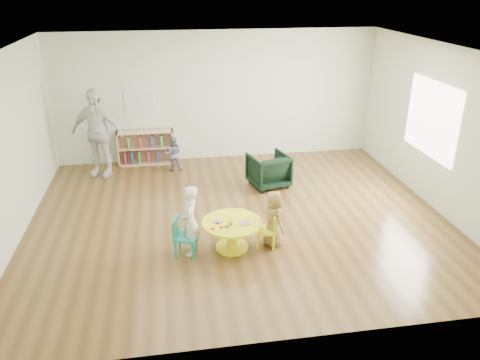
{
  "coord_description": "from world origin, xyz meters",
  "views": [
    {
      "loc": [
        -1.11,
        -7.01,
        3.78
      ],
      "look_at": [
        -0.02,
        -0.3,
        0.83
      ],
      "focal_mm": 35.0,
      "sensor_mm": 36.0,
      "label": 1
    }
  ],
  "objects": [
    {
      "name": "child_right",
      "position": [
        0.38,
        -0.95,
        0.45
      ],
      "size": [
        0.4,
        0.5,
        0.89
      ],
      "primitive_type": "imported",
      "rotation": [
        0.0,
        0.0,
        1.87
      ],
      "color": "gold",
      "rests_on": "ground"
    },
    {
      "name": "activity_table",
      "position": [
        -0.25,
        -0.96,
        0.31
      ],
      "size": [
        0.9,
        0.9,
        0.5
      ],
      "rotation": [
        0.0,
        0.0,
        -0.14
      ],
      "color": "yellow",
      "rests_on": "ground"
    },
    {
      "name": "kid_chair_left",
      "position": [
        -0.99,
        -1.01,
        0.32
      ],
      "size": [
        0.4,
        0.4,
        0.6
      ],
      "rotation": [
        0.0,
        0.0,
        -1.83
      ],
      "color": "#1A937C",
      "rests_on": "ground"
    },
    {
      "name": "toddler",
      "position": [
        -1.02,
        2.33,
        0.38
      ],
      "size": [
        0.38,
        0.3,
        0.75
      ],
      "primitive_type": "imported",
      "rotation": [
        0.0,
        0.0,
        3.11
      ],
      "color": "#181A3C",
      "rests_on": "ground"
    },
    {
      "name": "alphabet_poster",
      "position": [
        -1.6,
        2.98,
        1.35
      ],
      "size": [
        0.74,
        0.01,
        0.54
      ],
      "color": "white",
      "rests_on": "ground"
    },
    {
      "name": "armchair",
      "position": [
        0.79,
        1.24,
        0.33
      ],
      "size": [
        0.86,
        0.87,
        0.65
      ],
      "primitive_type": "imported",
      "rotation": [
        0.0,
        0.0,
        3.39
      ],
      "color": "black",
      "rests_on": "ground"
    },
    {
      "name": "kid_chair_right",
      "position": [
        0.31,
        -0.99,
        0.29
      ],
      "size": [
        0.35,
        0.35,
        0.54
      ],
      "rotation": [
        0.0,
        0.0,
        1.33
      ],
      "color": "yellow",
      "rests_on": "ground"
    },
    {
      "name": "adult_caretaker",
      "position": [
        -2.52,
        2.36,
        0.91
      ],
      "size": [
        1.15,
        0.76,
        1.81
      ],
      "primitive_type": "imported",
      "rotation": [
        0.0,
        0.0,
        -0.33
      ],
      "color": "silver",
      "rests_on": "ground"
    },
    {
      "name": "bookshelf",
      "position": [
        -1.61,
        2.86,
        0.37
      ],
      "size": [
        1.2,
        0.3,
        0.75
      ],
      "color": "tan",
      "rests_on": "ground"
    },
    {
      "name": "room",
      "position": [
        0.01,
        0.0,
        1.89
      ],
      "size": [
        7.1,
        7.0,
        2.8
      ],
      "color": "brown",
      "rests_on": "ground"
    },
    {
      "name": "child_left",
      "position": [
        -0.87,
        -0.99,
        0.54
      ],
      "size": [
        0.32,
        0.43,
        1.07
      ],
      "primitive_type": "imported",
      "rotation": [
        0.0,
        0.0,
        -1.74
      ],
      "color": "white",
      "rests_on": "ground"
    }
  ]
}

